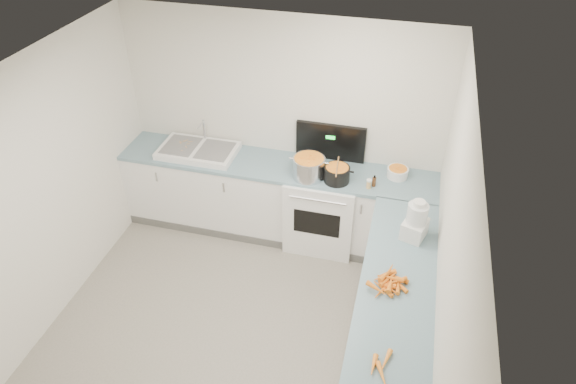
% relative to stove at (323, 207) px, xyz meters
% --- Properties ---
extents(floor, '(3.50, 4.00, 0.00)m').
position_rel_stove_xyz_m(floor, '(-0.55, -1.69, -0.47)').
color(floor, gray).
rests_on(floor, ground).
extents(ceiling, '(3.50, 4.00, 0.00)m').
position_rel_stove_xyz_m(ceiling, '(-0.55, -1.69, 2.03)').
color(ceiling, silver).
rests_on(ceiling, ground).
extents(wall_back, '(3.50, 0.00, 2.50)m').
position_rel_stove_xyz_m(wall_back, '(-0.55, 0.31, 0.78)').
color(wall_back, silver).
rests_on(wall_back, ground).
extents(wall_left, '(0.00, 4.00, 2.50)m').
position_rel_stove_xyz_m(wall_left, '(-2.30, -1.69, 0.78)').
color(wall_left, silver).
rests_on(wall_left, ground).
extents(wall_right, '(0.00, 4.00, 2.50)m').
position_rel_stove_xyz_m(wall_right, '(1.20, -1.69, 0.78)').
color(wall_right, silver).
rests_on(wall_right, ground).
extents(counter_back, '(3.50, 0.62, 0.94)m').
position_rel_stove_xyz_m(counter_back, '(-0.55, 0.01, -0.00)').
color(counter_back, white).
rests_on(counter_back, ground).
extents(counter_right, '(0.62, 2.20, 0.94)m').
position_rel_stove_xyz_m(counter_right, '(0.90, -1.39, -0.00)').
color(counter_right, white).
rests_on(counter_right, ground).
extents(stove, '(0.76, 0.65, 1.36)m').
position_rel_stove_xyz_m(stove, '(0.00, 0.00, 0.00)').
color(stove, white).
rests_on(stove, ground).
extents(sink, '(0.86, 0.52, 0.31)m').
position_rel_stove_xyz_m(sink, '(-1.45, 0.02, 0.50)').
color(sink, white).
rests_on(sink, counter_back).
extents(steel_pot, '(0.43, 0.43, 0.25)m').
position_rel_stove_xyz_m(steel_pot, '(-0.15, -0.12, 0.57)').
color(steel_pot, silver).
rests_on(steel_pot, stove).
extents(black_pot, '(0.34, 0.34, 0.19)m').
position_rel_stove_xyz_m(black_pot, '(0.15, -0.13, 0.54)').
color(black_pot, black).
rests_on(black_pot, stove).
extents(wooden_spoon, '(0.05, 0.37, 0.02)m').
position_rel_stove_xyz_m(wooden_spoon, '(0.15, -0.13, 0.65)').
color(wooden_spoon, '#AD7A47').
rests_on(wooden_spoon, black_pot).
extents(mixing_bowl, '(0.28, 0.28, 0.10)m').
position_rel_stove_xyz_m(mixing_bowl, '(0.75, 0.12, 0.52)').
color(mixing_bowl, white).
rests_on(mixing_bowl, counter_back).
extents(extract_bottle, '(0.04, 0.04, 0.10)m').
position_rel_stove_xyz_m(extract_bottle, '(0.54, -0.11, 0.52)').
color(extract_bottle, '#593319').
rests_on(extract_bottle, counter_back).
extents(spice_jar, '(0.05, 0.05, 0.09)m').
position_rel_stove_xyz_m(spice_jar, '(0.49, -0.17, 0.51)').
color(spice_jar, '#E5B266').
rests_on(spice_jar, counter_back).
extents(food_processor, '(0.25, 0.28, 0.40)m').
position_rel_stove_xyz_m(food_processor, '(0.98, -0.81, 0.64)').
color(food_processor, white).
rests_on(food_processor, counter_right).
extents(carrot_pile, '(0.34, 0.40, 0.09)m').
position_rel_stove_xyz_m(carrot_pile, '(0.83, -1.46, 0.50)').
color(carrot_pile, orange).
rests_on(carrot_pile, counter_right).
extents(peeled_carrots, '(0.15, 0.31, 0.04)m').
position_rel_stove_xyz_m(peeled_carrots, '(0.85, -2.26, 0.49)').
color(peeled_carrots, orange).
rests_on(peeled_carrots, counter_right).
extents(peelings, '(0.21, 0.24, 0.01)m').
position_rel_stove_xyz_m(peelings, '(-1.64, 0.06, 0.54)').
color(peelings, tan).
rests_on(peelings, sink).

